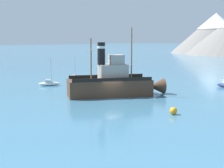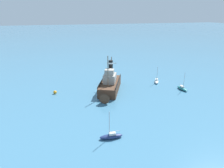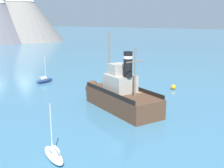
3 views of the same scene
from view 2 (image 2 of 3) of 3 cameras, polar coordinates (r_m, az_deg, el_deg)
ground_plane at (r=53.23m, az=-2.82°, el=-1.62°), size 600.00×600.00×0.00m
old_tugboat at (r=51.50m, az=-0.66°, el=-0.17°), size 9.10×14.49×9.90m
sailboat_navy at (r=33.61m, az=-0.23°, el=-14.64°), size 3.87×1.36×4.90m
sailboat_teal at (r=56.08m, az=19.43°, el=-1.17°), size 1.30×3.85×4.90m
sailboat_white at (r=59.86m, az=12.60°, el=0.82°), size 2.71×3.89×4.90m
mooring_buoy at (r=52.38m, az=-15.97°, el=-2.27°), size 0.85×0.85×0.85m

